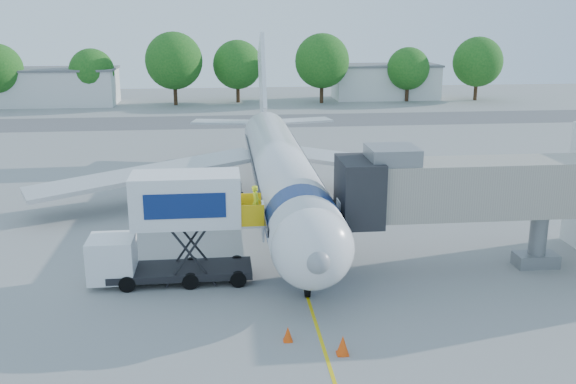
{
  "coord_description": "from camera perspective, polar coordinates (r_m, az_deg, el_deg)",
  "views": [
    {
      "loc": [
        -3.84,
        -37.05,
        12.87
      ],
      "look_at": [
        -0.17,
        -2.52,
        3.2
      ],
      "focal_mm": 40.0,
      "sensor_mm": 36.0,
      "label": 1
    }
  ],
  "objects": [
    {
      "name": "ground",
      "position": [
        39.41,
        -0.14,
        -3.5
      ],
      "size": [
        160.0,
        160.0,
        0.0
      ],
      "primitive_type": "plane",
      "color": "gray",
      "rests_on": "ground"
    },
    {
      "name": "safety_cone_a",
      "position": [
        25.81,
        4.89,
        -13.43
      ],
      "size": [
        0.51,
        0.51,
        0.8
      ],
      "color": "#FE4D0D",
      "rests_on": "ground"
    },
    {
      "name": "tree_c",
      "position": [
        95.35,
        -10.11,
        11.41
      ],
      "size": [
        8.21,
        8.21,
        10.47
      ],
      "color": "#382314",
      "rests_on": "ground"
    },
    {
      "name": "guidance_line",
      "position": [
        39.41,
        -0.14,
        -3.49
      ],
      "size": [
        0.15,
        70.0,
        0.01
      ],
      "primitive_type": "cube",
      "color": "yellow",
      "rests_on": "ground"
    },
    {
      "name": "tree_e",
      "position": [
        96.24,
        3.04,
        11.56
      ],
      "size": [
        7.99,
        7.99,
        10.19
      ],
      "color": "#382314",
      "rests_on": "ground"
    },
    {
      "name": "outbuilding_left",
      "position": [
        100.53,
        -20.18,
        8.8
      ],
      "size": [
        18.4,
        8.4,
        5.3
      ],
      "color": "silver",
      "rests_on": "ground"
    },
    {
      "name": "tree_g",
      "position": [
        103.5,
        16.52,
        11.03
      ],
      "size": [
        7.52,
        7.52,
        9.59
      ],
      "color": "#382314",
      "rests_on": "ground"
    },
    {
      "name": "tree_d",
      "position": [
        97.15,
        -4.52,
        11.22
      ],
      "size": [
        7.22,
        7.22,
        9.21
      ],
      "color": "#382314",
      "rests_on": "ground"
    },
    {
      "name": "catering_hiloader",
      "position": [
        31.8,
        -10.14,
        -3.23
      ],
      "size": [
        8.5,
        2.44,
        5.5
      ],
      "color": "black",
      "rests_on": "ground"
    },
    {
      "name": "outbuilding_right",
      "position": [
        102.87,
        8.64,
        9.7
      ],
      "size": [
        16.4,
        7.4,
        5.3
      ],
      "color": "silver",
      "rests_on": "ground"
    },
    {
      "name": "ground_tug",
      "position": [
        23.9,
        6.38,
        -15.26
      ],
      "size": [
        3.35,
        2.05,
        1.26
      ],
      "rotation": [
        0.0,
        0.0,
        -0.14
      ],
      "color": "white",
      "rests_on": "ground"
    },
    {
      "name": "taxiway_strip",
      "position": [
        80.18,
        -3.26,
        6.31
      ],
      "size": [
        120.0,
        10.0,
        0.01
      ],
      "primitive_type": "cube",
      "color": "#59595B",
      "rests_on": "ground"
    },
    {
      "name": "aircraft",
      "position": [
        42.52,
        -0.71,
        2.07
      ],
      "size": [
        34.17,
        37.73,
        11.35
      ],
      "color": "white",
      "rests_on": "ground"
    },
    {
      "name": "tree_f",
      "position": [
        99.81,
        10.63,
        10.73
      ],
      "size": [
        6.35,
        6.35,
        8.1
      ],
      "color": "#382314",
      "rests_on": "ground"
    },
    {
      "name": "safety_cone_b",
      "position": [
        26.69,
        -0.01,
        -12.52
      ],
      "size": [
        0.4,
        0.4,
        0.64
      ],
      "color": "#FE4D0D",
      "rests_on": "ground"
    },
    {
      "name": "tree_b",
      "position": [
        97.84,
        -17.05,
        10.25
      ],
      "size": [
        6.39,
        6.39,
        8.14
      ],
      "color": "#382314",
      "rests_on": "ground"
    },
    {
      "name": "jet_bridge",
      "position": [
        33.4,
        14.91,
        0.23
      ],
      "size": [
        13.9,
        3.2,
        6.6
      ],
      "color": "#A69F8E",
      "rests_on": "ground"
    }
  ]
}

